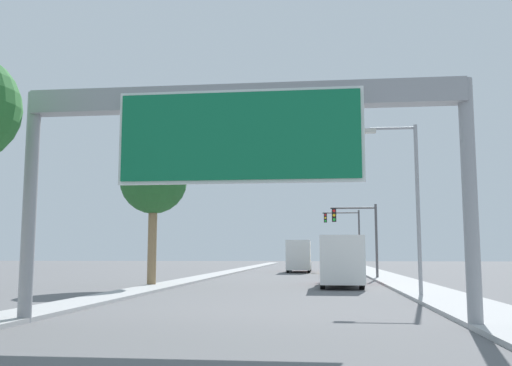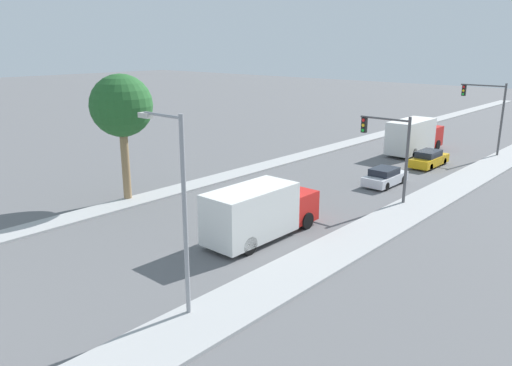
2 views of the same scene
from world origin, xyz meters
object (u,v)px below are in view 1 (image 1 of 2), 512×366
(truck_box_secondary, at_px, (299,256))
(street_lamp_right, at_px, (411,194))
(car_near_right, at_px, (335,269))
(truck_box_primary, at_px, (340,261))
(palm_tree_background, at_px, (154,182))
(car_mid_center, at_px, (333,267))
(traffic_light_mid_block, at_px, (348,230))
(sign_gantry, at_px, (240,132))
(traffic_light_near_intersection, at_px, (361,229))

(truck_box_secondary, bearing_deg, street_lamp_right, -79.49)
(car_near_right, bearing_deg, street_lamp_right, -82.39)
(truck_box_primary, xyz_separation_m, palm_tree_background, (-11.54, -0.81, 4.93))
(car_near_right, bearing_deg, car_mid_center, 90.00)
(traffic_light_mid_block, xyz_separation_m, palm_tree_background, (-13.54, -31.88, 1.84))
(sign_gantry, relative_size, truck_box_primary, 1.76)
(traffic_light_mid_block, bearing_deg, truck_box_secondary, -144.17)
(traffic_light_mid_block, height_order, palm_tree_background, palm_tree_background)
(sign_gantry, bearing_deg, car_near_right, 84.06)
(truck_box_primary, xyz_separation_m, truck_box_secondary, (-3.50, 27.10, 0.16))
(truck_box_primary, xyz_separation_m, traffic_light_mid_block, (2.00, 31.07, 3.08))
(car_mid_center, xyz_separation_m, palm_tree_background, (-11.54, -23.52, 5.79))
(sign_gantry, xyz_separation_m, palm_tree_background, (-8.04, 18.24, 0.90))
(sign_gantry, distance_m, truck_box_secondary, 46.31)
(car_near_right, relative_size, truck_box_secondary, 0.50)
(sign_gantry, height_order, truck_box_primary, sign_gantry)
(traffic_light_near_intersection, bearing_deg, car_near_right, 120.78)
(truck_box_secondary, height_order, palm_tree_background, palm_tree_background)
(sign_gantry, xyz_separation_m, street_lamp_right, (6.53, 10.95, -0.77))
(traffic_light_near_intersection, relative_size, palm_tree_background, 0.69)
(car_near_right, distance_m, street_lamp_right, 23.24)
(car_near_right, xyz_separation_m, truck_box_primary, (0.00, -14.57, 0.90))
(street_lamp_right, bearing_deg, sign_gantry, -120.81)
(car_near_right, height_order, traffic_light_mid_block, traffic_light_mid_block)
(street_lamp_right, bearing_deg, car_mid_center, 95.62)
(palm_tree_background, bearing_deg, car_near_right, 53.12)
(car_mid_center, distance_m, truck_box_primary, 22.73)
(truck_box_secondary, distance_m, palm_tree_background, 29.43)
(traffic_light_near_intersection, bearing_deg, traffic_light_mid_block, 90.22)
(traffic_light_mid_block, bearing_deg, traffic_light_near_intersection, -89.78)
(truck_box_primary, bearing_deg, car_mid_center, 90.00)
(street_lamp_right, bearing_deg, truck_box_secondary, 100.51)
(sign_gantry, height_order, street_lamp_right, street_lamp_right)
(sign_gantry, xyz_separation_m, truck_box_primary, (3.50, 19.04, -4.02))
(palm_tree_background, bearing_deg, truck_box_secondary, 73.93)
(traffic_light_near_intersection, bearing_deg, sign_gantry, -100.50)
(traffic_light_mid_block, bearing_deg, car_near_right, -96.93)
(traffic_light_near_intersection, xyz_separation_m, street_lamp_right, (0.95, -19.17, 0.83))
(car_near_right, relative_size, palm_tree_background, 0.49)
(palm_tree_background, bearing_deg, truck_box_primary, 4.00)
(sign_gantry, height_order, traffic_light_mid_block, sign_gantry)
(truck_box_secondary, bearing_deg, traffic_light_mid_block, 35.83)
(car_near_right, bearing_deg, sign_gantry, -95.94)
(car_mid_center, relative_size, truck_box_primary, 0.63)
(truck_box_secondary, height_order, traffic_light_near_intersection, traffic_light_near_intersection)
(traffic_light_mid_block, bearing_deg, car_mid_center, -103.48)
(traffic_light_mid_block, xyz_separation_m, street_lamp_right, (1.02, -39.17, 0.17))
(car_mid_center, bearing_deg, truck_box_secondary, 128.57)
(car_near_right, bearing_deg, palm_tree_background, -126.88)
(sign_gantry, xyz_separation_m, car_near_right, (3.50, 33.61, -4.92))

